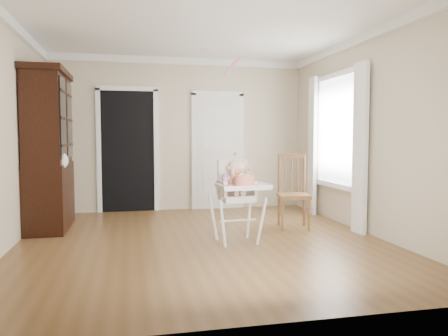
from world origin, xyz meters
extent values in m
plane|color=brown|center=(0.00, 0.00, 0.00)|extent=(5.00, 5.00, 0.00)
plane|color=white|center=(0.00, 0.00, 2.70)|extent=(5.00, 5.00, 0.00)
plane|color=beige|center=(0.00, 2.50, 1.35)|extent=(4.50, 0.00, 4.50)
plane|color=beige|center=(-2.25, 0.00, 1.35)|extent=(0.00, 5.00, 5.00)
plane|color=beige|center=(2.25, 0.00, 1.35)|extent=(0.00, 5.00, 5.00)
cube|color=black|center=(-0.90, 2.48, 1.05)|extent=(0.90, 0.03, 2.10)
cube|color=white|center=(-1.39, 2.48, 1.05)|extent=(0.08, 0.05, 2.18)
cube|color=white|center=(-0.41, 2.48, 1.05)|extent=(0.08, 0.05, 2.18)
cube|color=white|center=(-0.90, 2.48, 2.14)|extent=(1.06, 0.05, 0.08)
cube|color=white|center=(0.70, 2.48, 1.02)|extent=(0.80, 0.05, 2.05)
cube|color=white|center=(0.26, 2.48, 1.02)|extent=(0.08, 0.05, 2.13)
cube|color=white|center=(1.14, 2.48, 1.02)|extent=(0.08, 0.05, 2.13)
sphere|color=gold|center=(1.02, 2.44, 1.00)|extent=(0.06, 0.06, 0.06)
cube|color=white|center=(2.23, 0.80, 1.40)|extent=(0.02, 1.20, 1.60)
cube|color=white|center=(2.21, 0.80, 2.24)|extent=(0.06, 1.36, 0.08)
cube|color=white|center=(2.15, 0.02, 1.15)|extent=(0.08, 0.28, 2.30)
cube|color=white|center=(2.15, 1.58, 1.15)|extent=(0.08, 0.28, 2.30)
cylinder|color=white|center=(0.18, -0.38, 0.28)|extent=(0.12, 0.13, 0.60)
cylinder|color=white|center=(0.66, -0.34, 0.28)|extent=(0.13, 0.12, 0.60)
cylinder|color=white|center=(0.15, 0.07, 0.28)|extent=(0.13, 0.12, 0.60)
cylinder|color=white|center=(0.63, 0.10, 0.28)|extent=(0.12, 0.13, 0.60)
cylinder|color=white|center=(0.41, -0.19, 0.28)|extent=(0.46, 0.06, 0.02)
cube|color=silver|center=(0.40, -0.14, 0.55)|extent=(0.41, 0.39, 0.08)
cube|color=silver|center=(0.21, -0.15, 0.68)|extent=(0.06, 0.34, 0.18)
cube|color=silver|center=(0.60, -0.13, 0.68)|extent=(0.06, 0.34, 0.18)
cube|color=silver|center=(0.39, 0.03, 0.80)|extent=(0.39, 0.09, 0.44)
cube|color=white|center=(0.42, -0.38, 0.71)|extent=(0.59, 0.44, 0.03)
cube|color=white|center=(0.44, -0.58, 0.73)|extent=(0.57, 0.07, 0.04)
ellipsoid|color=beige|center=(0.40, -0.11, 0.70)|extent=(0.23, 0.19, 0.27)
sphere|color=beige|center=(0.40, -0.11, 0.92)|extent=(0.20, 0.20, 0.19)
sphere|color=red|center=(0.41, -0.17, 0.76)|extent=(0.14, 0.14, 0.14)
sphere|color=red|center=(0.38, -0.20, 0.88)|extent=(0.07, 0.07, 0.07)
sphere|color=red|center=(0.56, -0.18, 0.92)|extent=(0.06, 0.06, 0.06)
cylinder|color=silver|center=(0.43, -0.40, 0.73)|extent=(0.29, 0.29, 0.01)
cylinder|color=#F12A39|center=(0.43, -0.40, 0.79)|extent=(0.22, 0.22, 0.12)
cylinder|color=#F2E08C|center=(0.46, -0.42, 0.85)|extent=(0.10, 0.10, 0.02)
cylinder|color=pink|center=(0.23, -0.26, 0.78)|extent=(0.07, 0.07, 0.10)
cylinder|color=#9060A9|center=(0.23, -0.26, 0.84)|extent=(0.07, 0.07, 0.03)
cone|color=#9060A9|center=(0.23, -0.26, 0.88)|extent=(0.02, 0.02, 0.04)
cube|color=black|center=(-1.99, 1.23, 0.47)|extent=(0.52, 1.24, 0.93)
cube|color=black|center=(-1.99, 1.23, 1.55)|extent=(0.48, 1.24, 1.24)
cube|color=black|center=(-1.74, 0.92, 1.55)|extent=(0.02, 0.54, 1.09)
cube|color=black|center=(-1.74, 1.54, 1.55)|extent=(0.02, 0.54, 1.09)
cube|color=black|center=(-1.99, 1.23, 2.19)|extent=(0.56, 1.32, 0.08)
ellipsoid|color=white|center=(-1.78, 0.87, 0.98)|extent=(0.21, 0.17, 0.23)
cube|color=brown|center=(1.40, 0.51, 0.46)|extent=(0.51, 0.51, 0.05)
cylinder|color=brown|center=(1.18, 0.37, 0.23)|extent=(0.04, 0.04, 0.46)
cylinder|color=brown|center=(1.55, 0.29, 0.23)|extent=(0.04, 0.04, 0.46)
cylinder|color=brown|center=(1.26, 0.73, 0.23)|extent=(0.04, 0.04, 0.46)
cylinder|color=brown|center=(1.62, 0.66, 0.23)|extent=(0.04, 0.04, 0.46)
cylinder|color=brown|center=(1.26, 0.74, 0.76)|extent=(0.04, 0.04, 0.60)
cylinder|color=brown|center=(1.63, 0.67, 0.76)|extent=(0.04, 0.04, 0.60)
cube|color=brown|center=(1.44, 0.70, 1.03)|extent=(0.39, 0.12, 0.06)
camera|label=1|loc=(-0.89, -5.31, 1.29)|focal=35.00mm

